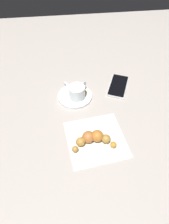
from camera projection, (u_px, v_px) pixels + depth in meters
ground_plane at (89, 118)px, 0.74m from camera, size 1.80×1.80×0.00m
saucer at (75, 96)px, 0.81m from camera, size 0.14×0.14×0.01m
espresso_cup at (77, 92)px, 0.78m from camera, size 0.08×0.08×0.05m
teaspoon at (76, 93)px, 0.81m from camera, size 0.12×0.08×0.01m
sugar_packet at (80, 90)px, 0.82m from camera, size 0.06×0.06×0.01m
napkin at (96, 139)px, 0.68m from camera, size 0.21×0.21×0.00m
croissant at (93, 138)px, 0.66m from camera, size 0.07×0.15×0.04m
cell_phone at (118, 86)px, 0.85m from camera, size 0.16×0.13×0.01m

